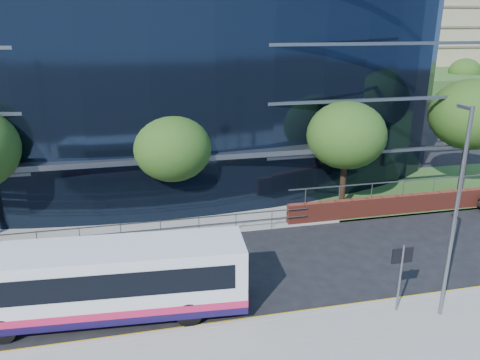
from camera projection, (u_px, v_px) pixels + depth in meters
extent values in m
plane|color=black|center=(273.00, 305.00, 18.76)|extent=(200.00, 200.00, 0.00)
cube|color=gray|center=(281.00, 318.00, 17.81)|extent=(80.00, 0.25, 0.16)
cube|color=gold|center=(279.00, 316.00, 18.02)|extent=(80.00, 0.08, 0.01)
cube|color=gold|center=(278.00, 314.00, 18.15)|extent=(80.00, 0.08, 0.01)
cube|color=gray|center=(123.00, 213.00, 27.65)|extent=(50.00, 8.00, 0.10)
cube|color=black|center=(142.00, 58.00, 37.52)|extent=(38.00, 16.00, 16.00)
cube|color=#595E66|center=(155.00, 158.00, 25.51)|extent=(22.00, 1.20, 0.30)
cube|color=slate|center=(79.00, 228.00, 23.21)|extent=(24.00, 0.05, 0.05)
cube|color=slate|center=(80.00, 236.00, 23.36)|extent=(24.00, 0.05, 0.05)
cylinder|color=slate|center=(80.00, 237.00, 23.37)|extent=(0.04, 0.04, 1.10)
cube|color=#2D511E|center=(363.00, 78.00, 76.53)|extent=(60.00, 42.00, 4.00)
cylinder|color=slate|center=(400.00, 278.00, 17.72)|extent=(0.08, 0.08, 2.80)
cube|color=black|center=(402.00, 256.00, 17.43)|extent=(0.85, 0.06, 0.60)
cylinder|color=black|center=(175.00, 196.00, 26.45)|extent=(0.36, 0.36, 2.86)
ellipsoid|color=#1D3D11|center=(173.00, 148.00, 25.55)|extent=(4.29, 4.29, 3.65)
cylinder|color=black|center=(343.00, 184.00, 28.04)|extent=(0.36, 0.36, 3.08)
ellipsoid|color=#1D3D11|center=(346.00, 135.00, 27.07)|extent=(4.62, 4.62, 3.93)
cylinder|color=black|center=(463.00, 166.00, 30.77)|extent=(0.36, 0.36, 3.52)
ellipsoid|color=#1D3D11|center=(472.00, 114.00, 29.67)|extent=(5.28, 5.28, 4.49)
cylinder|color=black|center=(363.00, 97.00, 60.23)|extent=(0.36, 0.36, 3.08)
ellipsoid|color=#1D3D11|center=(365.00, 74.00, 59.26)|extent=(4.62, 4.62, 3.93)
cylinder|color=black|center=(462.00, 92.00, 65.45)|extent=(0.36, 0.36, 2.86)
ellipsoid|color=#1D3D11|center=(465.00, 72.00, 64.56)|extent=(4.29, 4.29, 3.65)
cylinder|color=slate|center=(455.00, 218.00, 16.65)|extent=(0.14, 0.14, 8.00)
cube|color=slate|center=(465.00, 107.00, 15.72)|extent=(0.15, 0.70, 0.12)
cube|color=silver|center=(104.00, 279.00, 17.58)|extent=(10.71, 3.12, 2.55)
cube|color=#150D38|center=(107.00, 305.00, 17.94)|extent=(10.74, 3.18, 0.29)
cube|color=#C01C48|center=(106.00, 298.00, 17.85)|extent=(10.74, 3.18, 0.29)
cube|color=black|center=(119.00, 269.00, 17.55)|extent=(8.61, 3.03, 0.96)
cylinder|color=black|center=(2.00, 331.00, 16.43)|extent=(0.98, 0.35, 0.96)
cylinder|color=black|center=(189.00, 314.00, 17.37)|extent=(0.98, 0.35, 0.96)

